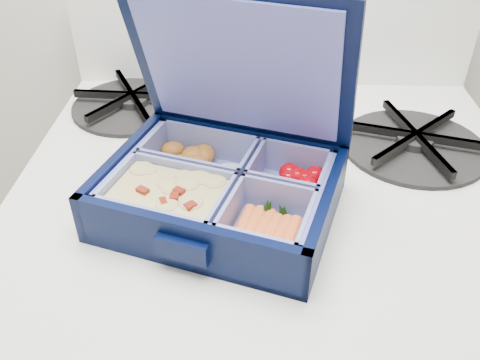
# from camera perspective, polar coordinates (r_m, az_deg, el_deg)

# --- Properties ---
(bento_box) EXTENTS (0.28, 0.25, 0.06)m
(bento_box) POSITION_cam_1_polar(r_m,az_deg,el_deg) (0.53, -2.23, -1.27)
(bento_box) COLOR black
(bento_box) RESTS_ON stove
(burner_grate) EXTENTS (0.23, 0.23, 0.03)m
(burner_grate) POSITION_cam_1_polar(r_m,az_deg,el_deg) (0.69, 19.05, 4.35)
(burner_grate) COLOR black
(burner_grate) RESTS_ON stove
(burner_grate_rear) EXTENTS (0.19, 0.19, 0.02)m
(burner_grate_rear) POSITION_cam_1_polar(r_m,az_deg,el_deg) (0.76, -11.94, 8.70)
(burner_grate_rear) COLOR black
(burner_grate_rear) RESTS_ON stove
(fork) EXTENTS (0.16, 0.14, 0.01)m
(fork) POSITION_cam_1_polar(r_m,az_deg,el_deg) (0.67, -0.89, 4.79)
(fork) COLOR silver
(fork) RESTS_ON stove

